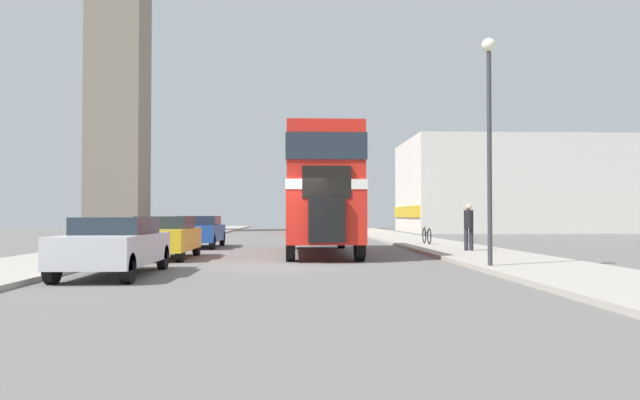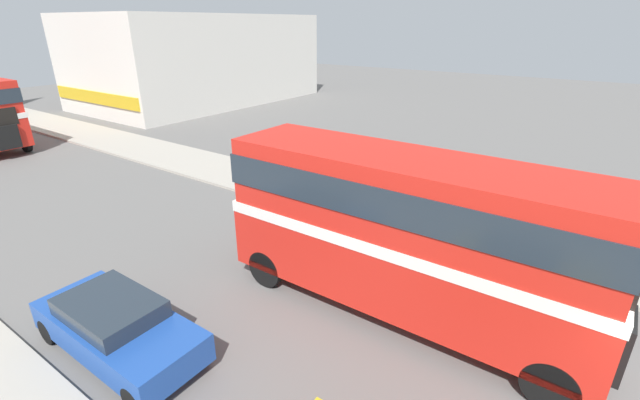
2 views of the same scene
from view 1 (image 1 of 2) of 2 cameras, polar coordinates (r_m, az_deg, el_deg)
ground_plane at (r=17.30m, az=-3.59°, el=-6.07°), size 120.00×120.00×0.00m
sidewalk_right at (r=18.43m, az=17.99°, el=-5.52°), size 3.50×120.00×0.12m
sidewalk_left at (r=18.69m, az=-24.86°, el=-5.40°), size 3.50×120.00×0.12m
double_decker_bus at (r=22.85m, az=0.00°, el=1.43°), size 2.42×9.54×4.26m
bus_distant at (r=51.09m, az=-1.23°, el=-0.20°), size 2.52×9.37×4.17m
car_parked_near at (r=15.27m, az=-18.26°, el=-3.91°), size 1.72×4.32×1.36m
car_parked_mid at (r=20.85m, az=-14.02°, el=-3.24°), size 1.78×4.03×1.37m
car_parked_far at (r=27.71m, az=-10.97°, el=-2.79°), size 1.79×4.39×1.38m
pedestrian_walking at (r=23.46m, az=13.44°, el=-2.17°), size 0.34×0.34×1.70m
bicycle_on_pavement at (r=28.59m, az=9.73°, el=-3.24°), size 0.05×1.76×0.78m
street_lamp at (r=16.73m, az=15.21°, el=7.41°), size 0.36×0.36×5.86m
church_tower at (r=58.24m, az=-17.90°, el=16.00°), size 4.75×4.75×36.77m
shop_building_block at (r=56.52m, az=18.52°, el=1.18°), size 21.25×12.00×7.79m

